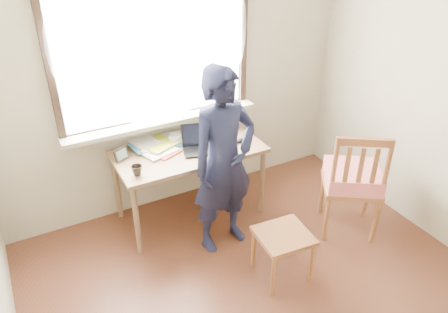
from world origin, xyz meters
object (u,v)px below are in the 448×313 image
work_chair (283,240)px  side_chair (353,179)px  mug_dark (137,170)px  person (224,162)px  desk (189,157)px  laptop (200,144)px  mug_white (175,139)px

work_chair → side_chair: side_chair is taller
mug_dark → work_chair: (0.86, -0.90, -0.41)m
side_chair → person: person is taller
mug_dark → person: bearing=-25.5°
desk → laptop: (0.11, -0.03, 0.13)m
laptop → person: (-0.01, -0.46, 0.05)m
mug_white → work_chair: bearing=-73.4°
mug_white → laptop: bearing=-50.6°
mug_white → person: bearing=-76.6°
work_chair → person: person is taller
laptop → person: bearing=-91.1°
side_chair → desk: bearing=142.9°
desk → person: bearing=-79.0°
work_chair → mug_dark: bearing=133.7°
side_chair → mug_white: bearing=139.5°
laptop → mug_white: (-0.17, 0.21, -0.01)m
person → side_chair: bearing=-27.3°
laptop → side_chair: 1.40m
laptop → desk: bearing=161.8°
mug_white → mug_dark: (-0.49, -0.36, -0.00)m
mug_dark → work_chair: bearing=-46.3°
mug_dark → side_chair: bearing=-22.1°
mug_white → person: 0.69m
side_chair → mug_dark: bearing=157.9°
mug_dark → work_chair: size_ratio=0.21×
mug_white → person: (0.16, -0.67, 0.05)m
work_chair → side_chair: (0.87, 0.20, 0.20)m
work_chair → side_chair: 0.91m
laptop → mug_dark: (-0.66, -0.16, -0.01)m
mug_dark → side_chair: (1.73, -0.70, -0.21)m
laptop → mug_dark: laptop is taller
person → desk: bearing=93.6°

